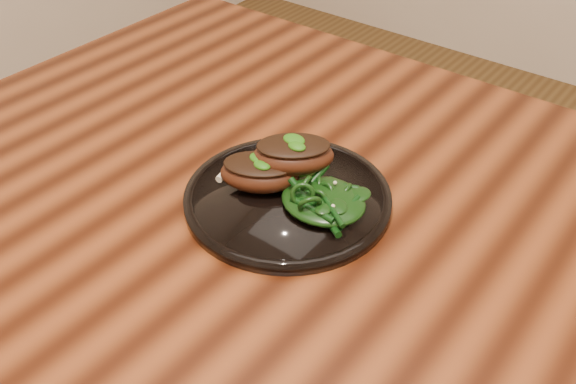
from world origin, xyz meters
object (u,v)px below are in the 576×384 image
(plate, at_px, (288,198))
(lamb_chop_front, at_px, (259,172))
(greens_heap, at_px, (324,196))
(desk, at_px, (472,323))

(plate, distance_m, lamb_chop_front, 0.05)
(lamb_chop_front, relative_size, greens_heap, 1.11)
(greens_heap, bearing_deg, lamb_chop_front, -171.01)
(plate, xyz_separation_m, greens_heap, (0.05, 0.00, 0.02))
(desk, bearing_deg, plate, -171.39)
(desk, height_order, greens_heap, greens_heap)
(lamb_chop_front, bearing_deg, desk, 9.33)
(desk, relative_size, greens_heap, 15.61)
(desk, height_order, plate, plate)
(plate, bearing_deg, lamb_chop_front, -166.02)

